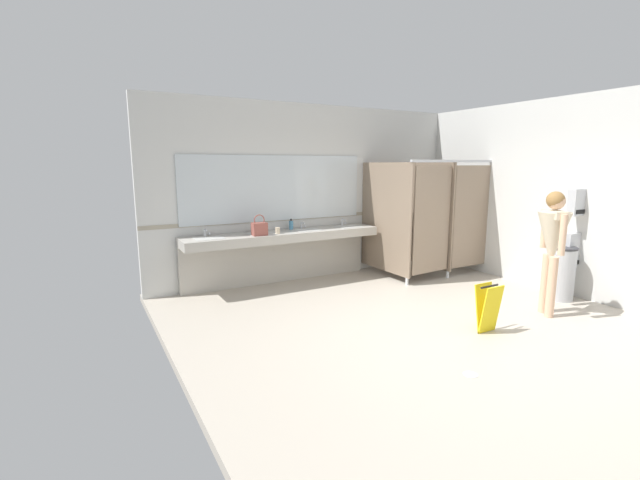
# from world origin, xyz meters

# --- Properties ---
(ground_plane) EXTENTS (5.95, 6.81, 0.10)m
(ground_plane) POSITION_xyz_m (0.00, 0.00, -0.05)
(ground_plane) COLOR #B2A899
(wall_back) EXTENTS (5.95, 0.12, 2.94)m
(wall_back) POSITION_xyz_m (0.00, 3.16, 1.47)
(wall_back) COLOR silver
(wall_back) RESTS_ON ground_plane
(wall_side_right) EXTENTS (0.12, 6.81, 2.94)m
(wall_side_right) POSITION_xyz_m (2.74, 0.00, 1.47)
(wall_side_right) COLOR silver
(wall_side_right) RESTS_ON ground_plane
(wall_back_tile_band) EXTENTS (5.95, 0.01, 0.06)m
(wall_back_tile_band) POSITION_xyz_m (0.00, 3.10, 1.05)
(wall_back_tile_band) COLOR #9E937F
(wall_back_tile_band) RESTS_ON wall_back
(vanity_counter) EXTENTS (3.26, 0.57, 0.99)m
(vanity_counter) POSITION_xyz_m (-0.83, 2.89, 0.65)
(vanity_counter) COLOR #B2ADA3
(vanity_counter) RESTS_ON ground_plane
(mirror_panel) EXTENTS (3.16, 0.02, 1.06)m
(mirror_panel) POSITION_xyz_m (-0.83, 3.09, 1.56)
(mirror_panel) COLOR silver
(mirror_panel) RESTS_ON wall_back
(bathroom_stalls) EXTENTS (1.89, 1.36, 2.02)m
(bathroom_stalls) POSITION_xyz_m (1.81, 2.23, 1.06)
(bathroom_stalls) COLOR #84705B
(bathroom_stalls) RESTS_ON ground_plane
(paper_towel_dispenser_upper) EXTENTS (0.35, 0.13, 0.38)m
(paper_towel_dispenser_upper) POSITION_xyz_m (2.61, 0.15, 1.41)
(paper_towel_dispenser_upper) COLOR #B7BABF
(paper_towel_dispenser_upper) RESTS_ON wall_side_right
(paper_towel_dispenser_lower) EXTENTS (0.38, 0.13, 0.50)m
(paper_towel_dispenser_lower) POSITION_xyz_m (2.61, 0.16, 0.72)
(paper_towel_dispenser_lower) COLOR #B7BABF
(paper_towel_dispenser_lower) RESTS_ON wall_side_right
(trash_bin) EXTENTS (0.39, 0.39, 0.78)m
(trash_bin) POSITION_xyz_m (2.35, 0.15, 0.39)
(trash_bin) COLOR #B7BABF
(trash_bin) RESTS_ON ground_plane
(person_standing) EXTENTS (0.55, 0.55, 1.61)m
(person_standing) POSITION_xyz_m (1.57, -0.16, 1.02)
(person_standing) COLOR #DBAD89
(person_standing) RESTS_ON ground_plane
(handbag) EXTENTS (0.22, 0.14, 0.32)m
(handbag) POSITION_xyz_m (-1.31, 2.66, 0.99)
(handbag) COLOR #934C42
(handbag) RESTS_ON vanity_counter
(soap_dispenser) EXTENTS (0.07, 0.07, 0.18)m
(soap_dispenser) POSITION_xyz_m (-0.63, 2.97, 0.96)
(soap_dispenser) COLOR teal
(soap_dispenser) RESTS_ON vanity_counter
(paper_cup) EXTENTS (0.07, 0.07, 0.10)m
(paper_cup) POSITION_xyz_m (-1.01, 2.66, 0.93)
(paper_cup) COLOR beige
(paper_cup) RESTS_ON vanity_counter
(wet_floor_sign) EXTENTS (0.28, 0.19, 0.57)m
(wet_floor_sign) POSITION_xyz_m (0.40, -0.18, 0.30)
(wet_floor_sign) COLOR yellow
(wet_floor_sign) RESTS_ON ground_plane
(floor_drain_cover) EXTENTS (0.14, 0.14, 0.01)m
(floor_drain_cover) POSITION_xyz_m (-0.59, -0.83, 0.00)
(floor_drain_cover) COLOR #B7BABF
(floor_drain_cover) RESTS_ON ground_plane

